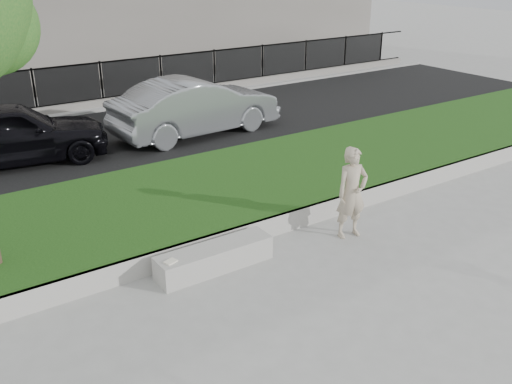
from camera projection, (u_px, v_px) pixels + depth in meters
ground at (269, 272)px, 9.56m from camera, size 90.00×90.00×0.00m
grass_bank at (185, 202)px, 11.77m from camera, size 34.00×4.00×0.40m
grass_kerb at (235, 238)px, 10.27m from camera, size 34.00×0.08×0.40m
street at (94, 142)px, 16.03m from camera, size 34.00×7.00×0.04m
far_pavement at (49, 108)px, 19.44m from camera, size 34.00×3.00×0.12m
iron_fence at (55, 99)px, 18.49m from camera, size 32.00×0.30×1.50m
stone_bench at (215, 258)px, 9.58m from camera, size 2.05×0.51×0.42m
man at (352, 193)px, 10.47m from camera, size 0.70×0.52×1.74m
book at (171, 262)px, 9.02m from camera, size 0.23×0.19×0.02m
car_dark at (11, 133)px, 14.07m from camera, size 4.82×2.51×1.57m
car_silver at (196, 106)px, 16.39m from camera, size 5.06×2.07×1.63m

